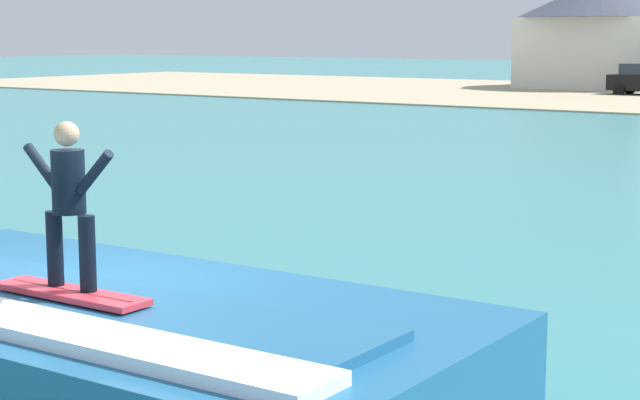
{
  "coord_description": "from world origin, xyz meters",
  "views": [
    {
      "loc": [
        8.17,
        -7.71,
        3.51
      ],
      "look_at": [
        0.56,
        3.44,
        1.4
      ],
      "focal_mm": 59.71,
      "sensor_mm": 36.0,
      "label": 1
    }
  ],
  "objects_px": {
    "surfer": "(69,196)",
    "house_with_chimney": "(597,28)",
    "wave_crest": "(105,339)",
    "surfboard": "(70,293)"
  },
  "relations": [
    {
      "from": "wave_crest",
      "to": "surfer",
      "type": "xyz_separation_m",
      "value": [
        -0.01,
        -0.4,
        1.5
      ]
    },
    {
      "from": "house_with_chimney",
      "to": "surfer",
      "type": "bearing_deg",
      "value": -74.54
    },
    {
      "from": "surfer",
      "to": "house_with_chimney",
      "type": "bearing_deg",
      "value": 105.46
    },
    {
      "from": "wave_crest",
      "to": "house_with_chimney",
      "type": "xyz_separation_m",
      "value": [
        -16.73,
        60.08,
        3.45
      ]
    },
    {
      "from": "surfboard",
      "to": "surfer",
      "type": "relative_size",
      "value": 1.1
    },
    {
      "from": "surfboard",
      "to": "house_with_chimney",
      "type": "bearing_deg",
      "value": 105.48
    },
    {
      "from": "surfboard",
      "to": "surfer",
      "type": "distance_m",
      "value": 0.93
    },
    {
      "from": "wave_crest",
      "to": "surfboard",
      "type": "bearing_deg",
      "value": -85.19
    },
    {
      "from": "surfer",
      "to": "house_with_chimney",
      "type": "distance_m",
      "value": 62.78
    },
    {
      "from": "surfboard",
      "to": "surfer",
      "type": "bearing_deg",
      "value": 125.16
    }
  ]
}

